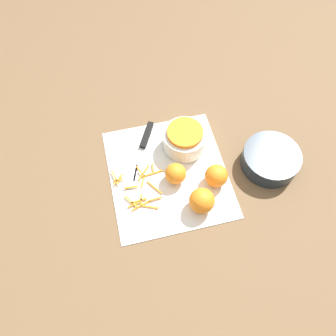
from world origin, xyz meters
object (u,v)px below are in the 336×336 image
(bowl_speckled, at_px, (185,139))
(bowl_dark, at_px, (270,159))
(knife, at_px, (144,142))
(orange_left, at_px, (202,201))
(orange_right, at_px, (216,176))
(orange_back, at_px, (176,174))

(bowl_speckled, distance_m, bowl_dark, 0.29)
(knife, distance_m, orange_left, 0.30)
(bowl_dark, xyz_separation_m, knife, (-0.17, -0.39, -0.02))
(bowl_dark, distance_m, orange_right, 0.19)
(orange_right, bearing_deg, knife, -135.43)
(bowl_dark, xyz_separation_m, orange_left, (0.10, -0.26, 0.01))
(knife, relative_size, orange_back, 3.55)
(bowl_speckled, height_order, orange_left, bowl_speckled)
(orange_back, bearing_deg, orange_left, 25.62)
(bowl_speckled, xyz_separation_m, orange_left, (0.23, -0.01, -0.00))
(bowl_speckled, distance_m, knife, 0.14)
(knife, height_order, orange_back, orange_back)
(orange_right, bearing_deg, bowl_dark, 96.86)
(bowl_dark, height_order, knife, bowl_dark)
(orange_right, height_order, orange_back, orange_right)
(orange_left, xyz_separation_m, orange_right, (-0.07, 0.07, -0.00))
(knife, bearing_deg, orange_right, 72.22)
(orange_back, bearing_deg, bowl_dark, 87.21)
(bowl_dark, height_order, orange_right, orange_right)
(bowl_dark, bearing_deg, orange_left, -69.93)
(bowl_speckled, relative_size, orange_left, 1.82)
(bowl_dark, relative_size, orange_left, 2.35)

